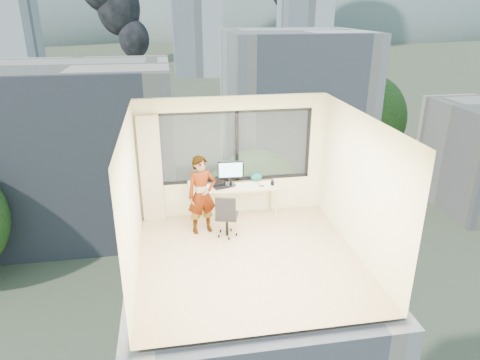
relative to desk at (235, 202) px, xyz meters
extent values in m
cube|color=#D5BF8B|center=(0.00, -1.66, -0.38)|extent=(4.00, 4.00, 0.01)
cube|color=white|center=(0.00, -1.66, 2.23)|extent=(4.00, 4.00, 0.01)
cube|color=beige|center=(0.00, -3.66, 0.93)|extent=(4.00, 0.01, 2.60)
cube|color=beige|center=(-2.00, -1.66, 0.93)|extent=(0.01, 4.00, 2.60)
cube|color=beige|center=(2.00, -1.66, 0.93)|extent=(0.01, 4.00, 2.60)
cube|color=beige|center=(-1.72, 0.22, 0.77)|extent=(0.45, 0.14, 2.30)
cube|color=tan|center=(0.00, 0.00, 0.00)|extent=(1.80, 0.60, 0.75)
imported|color=#2D2D33|center=(-0.74, -0.47, 0.43)|extent=(0.66, 0.51, 1.61)
cube|color=white|center=(-0.80, 0.23, 0.41)|extent=(0.38, 0.35, 0.07)
cube|color=black|center=(0.56, -0.10, 0.38)|extent=(0.10, 0.05, 0.01)
cylinder|color=black|center=(0.80, -0.07, 0.42)|extent=(0.09, 0.09, 0.09)
ellipsoid|color=#0C484D|center=(0.51, 0.21, 0.47)|extent=(0.28, 0.20, 0.20)
cube|color=#515B3D|center=(0.00, 118.34, -14.38)|extent=(400.00, 400.00, 0.04)
cube|color=beige|center=(-9.00, 28.34, -7.38)|extent=(16.00, 12.00, 14.00)
cube|color=white|center=(12.00, 36.34, -6.38)|extent=(14.00, 13.00, 16.00)
cube|color=silver|center=(8.00, 118.34, 0.62)|extent=(13.00, 13.00, 30.00)
cube|color=silver|center=(45.00, 138.34, -1.38)|extent=(15.00, 15.00, 26.00)
ellipsoid|color=slate|center=(100.00, 318.34, -14.38)|extent=(300.00, 220.00, 96.00)
camera|label=1|loc=(-1.31, -8.38, 3.92)|focal=32.51mm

